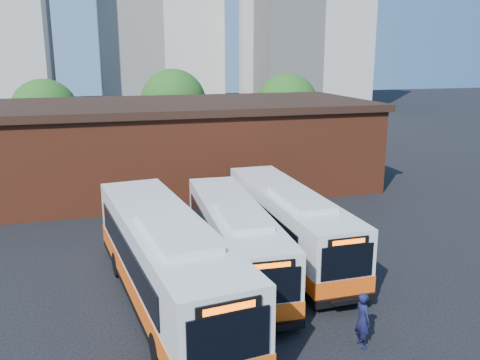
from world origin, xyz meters
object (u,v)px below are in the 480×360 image
object	(u,v)px
bus_mideast	(235,241)
transit_worker	(363,320)
bus_east	(288,225)
bus_midwest	(166,265)

from	to	relation	value
bus_mideast	transit_worker	size ratio (longest dim) A/B	6.17
bus_east	transit_worker	distance (m)	8.43
bus_midwest	bus_east	xyz separation A→B (m)	(6.58, 3.70, -0.18)
bus_mideast	transit_worker	xyz separation A→B (m)	(2.59, -7.10, -0.51)
bus_east	transit_worker	world-z (taller)	bus_east
bus_midwest	transit_worker	distance (m)	7.70
bus_midwest	transit_worker	size ratio (longest dim) A/B	7.18
bus_midwest	bus_mideast	size ratio (longest dim) A/B	1.16
bus_mideast	bus_east	bearing A→B (deg)	25.00
bus_midwest	bus_mideast	distance (m)	4.22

